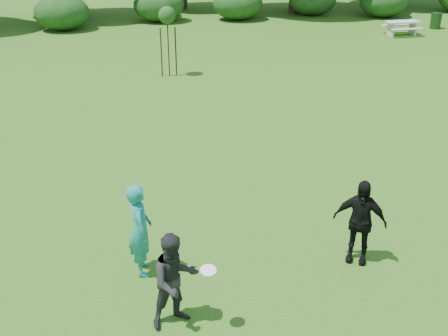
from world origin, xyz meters
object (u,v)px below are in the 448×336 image
object	(u,v)px
player_black	(360,221)
sapling	(167,17)
player_grey	(175,280)
trash_can_near	(436,21)
player_teal	(140,230)
picnic_table	(402,26)

from	to	relation	value
player_black	sapling	size ratio (longest dim) A/B	0.63
player_grey	trash_can_near	bearing A→B (deg)	34.19
player_grey	player_teal	bearing A→B (deg)	89.19
player_black	picnic_table	distance (m)	22.66
picnic_table	player_grey	bearing A→B (deg)	-126.16
player_grey	picnic_table	bearing A→B (deg)	37.24
picnic_table	player_teal	bearing A→B (deg)	-129.22
player_teal	player_grey	distance (m)	1.67
player_teal	picnic_table	world-z (taller)	player_teal
sapling	trash_can_near	bearing A→B (deg)	22.37
player_teal	picnic_table	bearing A→B (deg)	-43.43
player_black	sapling	xyz separation A→B (m)	(-2.08, 14.17, 1.53)
player_teal	player_black	bearing A→B (deg)	-100.76
player_black	player_teal	bearing A→B (deg)	-155.05
player_teal	sapling	bearing A→B (deg)	-13.19
player_teal	sapling	xyz separation A→B (m)	(2.16, 13.68, 1.47)
trash_can_near	picnic_table	world-z (taller)	trash_can_near
player_black	picnic_table	xyz separation A→B (m)	(11.36, 19.61, -0.37)
player_grey	sapling	size ratio (longest dim) A/B	0.61
player_black	trash_can_near	world-z (taller)	player_black
player_grey	trash_can_near	xyz separation A→B (m)	(17.91, 21.96, -0.42)
player_grey	player_black	distance (m)	3.95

